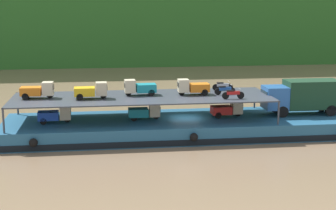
# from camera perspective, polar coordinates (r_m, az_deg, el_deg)

# --- Properties ---
(ground_plane) EXTENTS (400.00, 400.00, 0.00)m
(ground_plane) POSITION_cam_1_polar(r_m,az_deg,el_deg) (44.35, 2.02, -3.36)
(ground_plane) COLOR #7F664C
(cargo_barge) EXTENTS (31.35, 8.17, 1.50)m
(cargo_barge) POSITION_cam_1_polar(r_m,az_deg,el_deg) (44.14, 2.03, -2.43)
(cargo_barge) COLOR #23567A
(cargo_barge) RESTS_ON ground
(covered_lorry) EXTENTS (7.87, 2.34, 3.10)m
(covered_lorry) POSITION_cam_1_polar(r_m,az_deg,el_deg) (46.68, 15.09, 1.02)
(covered_lorry) COLOR #285BA3
(covered_lorry) RESTS_ON cargo_barge
(cargo_rack) EXTENTS (22.15, 6.83, 2.00)m
(cargo_rack) POSITION_cam_1_polar(r_m,az_deg,el_deg) (43.14, -2.93, 0.88)
(cargo_rack) COLOR #383D47
(cargo_rack) RESTS_ON cargo_barge
(mini_truck_lower_stern) EXTENTS (2.79, 1.29, 1.38)m
(mini_truck_lower_stern) POSITION_cam_1_polar(r_m,az_deg,el_deg) (43.17, -12.68, -1.07)
(mini_truck_lower_stern) COLOR #1E47B7
(mini_truck_lower_stern) RESTS_ON cargo_barge
(mini_truck_lower_aft) EXTENTS (2.74, 1.20, 1.38)m
(mini_truck_lower_aft) POSITION_cam_1_polar(r_m,az_deg,el_deg) (43.31, -2.65, -0.75)
(mini_truck_lower_aft) COLOR teal
(mini_truck_lower_aft) RESTS_ON cargo_barge
(mini_truck_lower_mid) EXTENTS (2.79, 1.29, 1.38)m
(mini_truck_lower_mid) POSITION_cam_1_polar(r_m,az_deg,el_deg) (44.57, 6.74, -0.47)
(mini_truck_lower_mid) COLOR red
(mini_truck_lower_mid) RESTS_ON cargo_barge
(mini_truck_upper_stern) EXTENTS (2.76, 1.24, 1.38)m
(mini_truck_upper_stern) POSITION_cam_1_polar(r_m,az_deg,el_deg) (43.52, -14.55, 1.62)
(mini_truck_upper_stern) COLOR orange
(mini_truck_upper_stern) RESTS_ON cargo_rack
(mini_truck_upper_mid) EXTENTS (2.77, 1.25, 1.38)m
(mini_truck_upper_mid) POSITION_cam_1_polar(r_m,az_deg,el_deg) (42.46, -8.69, 1.62)
(mini_truck_upper_mid) COLOR gold
(mini_truck_upper_mid) RESTS_ON cargo_rack
(mini_truck_upper_fore) EXTENTS (2.78, 1.27, 1.38)m
(mini_truck_upper_fore) POSITION_cam_1_polar(r_m,az_deg,el_deg) (43.60, -3.24, 2.00)
(mini_truck_upper_fore) COLOR teal
(mini_truck_upper_fore) RESTS_ON cargo_rack
(mini_truck_upper_bow) EXTENTS (2.74, 1.20, 1.38)m
(mini_truck_upper_bow) POSITION_cam_1_polar(r_m,az_deg,el_deg) (43.82, 2.83, 2.06)
(mini_truck_upper_bow) COLOR orange
(mini_truck_upper_bow) RESTS_ON cargo_rack
(motorcycle_upper_port) EXTENTS (1.90, 0.55, 0.87)m
(motorcycle_upper_port) POSITION_cam_1_polar(r_m,az_deg,el_deg) (42.27, 7.38, 1.26)
(motorcycle_upper_port) COLOR black
(motorcycle_upper_port) RESTS_ON cargo_rack
(motorcycle_upper_centre) EXTENTS (1.90, 0.55, 0.87)m
(motorcycle_upper_centre) POSITION_cam_1_polar(r_m,az_deg,el_deg) (44.18, 6.46, 1.73)
(motorcycle_upper_centre) COLOR black
(motorcycle_upper_centre) RESTS_ON cargo_rack
(motorcycle_upper_stbd) EXTENTS (1.90, 0.55, 0.87)m
(motorcycle_upper_stbd) POSITION_cam_1_polar(r_m,az_deg,el_deg) (46.21, 6.20, 2.18)
(motorcycle_upper_stbd) COLOR black
(motorcycle_upper_stbd) RESTS_ON cargo_rack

